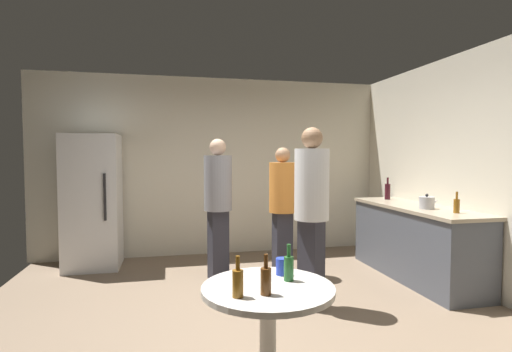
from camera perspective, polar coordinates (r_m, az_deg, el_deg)
ground_plane at (r=3.75m, az=-1.14°, el=-21.63°), size 5.20×5.20×0.10m
wall_back at (r=6.02m, az=-6.07°, el=1.40°), size 5.32×0.06×2.70m
wall_side_right at (r=4.70m, az=32.11°, el=0.53°), size 0.06×5.20×2.70m
refrigerator at (r=5.68m, az=-22.90°, el=-3.47°), size 0.70×0.68×1.80m
kitchen_counter at (r=5.24m, az=22.40°, el=-8.94°), size 0.64×2.01×0.90m
kettle at (r=4.92m, az=23.84°, el=-3.61°), size 0.24×0.17×0.18m
wine_bottle_on_counter at (r=5.77m, az=18.79°, el=-2.11°), size 0.08×0.08×0.31m
beer_bottle_on_counter at (r=4.69m, az=27.41°, el=-3.85°), size 0.06×0.06×0.23m
foreground_table at (r=2.45m, az=1.77°, el=-18.18°), size 0.80×0.80×0.73m
beer_bottle_amber at (r=2.21m, az=-2.69°, el=-15.34°), size 0.06×0.06×0.23m
beer_bottle_brown at (r=2.25m, az=1.46°, el=-15.04°), size 0.06×0.06×0.23m
beer_bottle_green at (r=2.49m, az=4.84°, el=-13.25°), size 0.06×0.06×0.23m
plastic_cup_blue at (r=2.61m, az=3.85°, el=-13.14°), size 0.08×0.08×0.11m
person_in_white_shirt at (r=3.86m, az=8.17°, el=-3.86°), size 0.47×0.47×1.79m
person_in_gray_shirt at (r=4.76m, az=-5.61°, el=-3.13°), size 0.43×0.43×1.72m
person_in_orange_shirt at (r=4.93m, az=3.92°, el=-3.64°), size 0.39×0.39×1.62m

